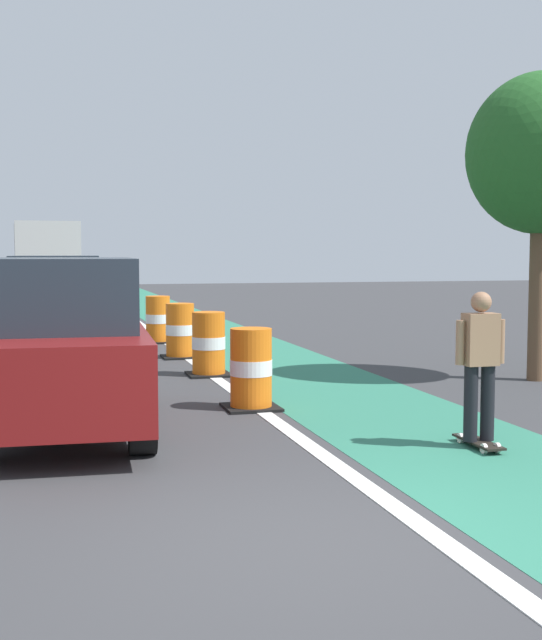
# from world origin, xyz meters

# --- Properties ---
(ground_plane) EXTENTS (100.00, 100.00, 0.00)m
(ground_plane) POSITION_xyz_m (0.00, 0.00, 0.00)
(ground_plane) COLOR #38383A
(bike_lane_strip) EXTENTS (2.50, 80.00, 0.01)m
(bike_lane_strip) POSITION_xyz_m (2.40, 12.00, 0.00)
(bike_lane_strip) COLOR #2D755B
(bike_lane_strip) RESTS_ON ground
(lane_divider_stripe) EXTENTS (0.20, 80.00, 0.01)m
(lane_divider_stripe) POSITION_xyz_m (0.90, 12.00, 0.01)
(lane_divider_stripe) COLOR silver
(lane_divider_stripe) RESTS_ON ground
(skateboarder_on_lane) EXTENTS (0.57, 0.80, 1.69)m
(skateboarder_on_lane) POSITION_xyz_m (2.63, 2.35, 0.91)
(skateboarder_on_lane) COLOR black
(skateboarder_on_lane) RESTS_ON ground
(parked_suv_nearest) EXTENTS (2.10, 4.69, 2.04)m
(parked_suv_nearest) POSITION_xyz_m (-1.65, 4.49, 1.04)
(parked_suv_nearest) COLOR maroon
(parked_suv_nearest) RESTS_ON ground
(parked_suv_second) EXTENTS (2.11, 4.69, 2.04)m
(parked_suv_second) POSITION_xyz_m (-1.59, 11.45, 1.04)
(parked_suv_second) COLOR #9EA0A5
(parked_suv_second) RESTS_ON ground
(traffic_barrel_front) EXTENTS (0.73, 0.73, 1.09)m
(traffic_barrel_front) POSITION_xyz_m (0.81, 5.20, 0.53)
(traffic_barrel_front) COLOR orange
(traffic_barrel_front) RESTS_ON ground
(traffic_barrel_mid) EXTENTS (0.73, 0.73, 1.09)m
(traffic_barrel_mid) POSITION_xyz_m (0.85, 8.37, 0.53)
(traffic_barrel_mid) COLOR orange
(traffic_barrel_mid) RESTS_ON ground
(traffic_barrel_back) EXTENTS (0.73, 0.73, 1.09)m
(traffic_barrel_back) POSITION_xyz_m (0.77, 10.90, 0.53)
(traffic_barrel_back) COLOR orange
(traffic_barrel_back) RESTS_ON ground
(traffic_barrel_far) EXTENTS (0.73, 0.73, 1.09)m
(traffic_barrel_far) POSITION_xyz_m (0.72, 13.82, 0.53)
(traffic_barrel_far) COLOR orange
(traffic_barrel_far) RESTS_ON ground
(delivery_truck_down_block) EXTENTS (2.55, 7.67, 3.23)m
(delivery_truck_down_block) POSITION_xyz_m (-1.73, 29.09, 1.85)
(delivery_truck_down_block) COLOR beige
(delivery_truck_down_block) RESTS_ON ground
(street_tree_sidewalk) EXTENTS (2.40, 2.40, 5.00)m
(street_tree_sidewalk) POSITION_xyz_m (5.94, 6.41, 3.67)
(street_tree_sidewalk) COLOR brown
(street_tree_sidewalk) RESTS_ON ground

